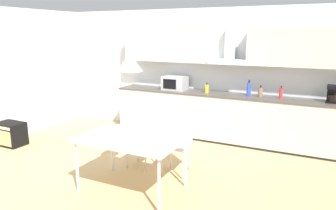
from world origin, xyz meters
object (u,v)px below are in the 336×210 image
Objects in this scene: dining_table at (132,141)px; chair_far_left at (144,133)px; guitar_amp at (11,134)px; pendant_lamp at (130,62)px; microwave at (175,83)px; bottle_brown at (260,92)px; chair_far_right at (178,138)px; coffee_maker at (332,94)px; bottle_blue at (249,89)px; bottle_red at (281,93)px; bottle_yellow at (207,88)px.

chair_far_left is (-0.30, 0.83, -0.17)m from dining_table.
pendant_lamp is (3.06, -0.52, 1.52)m from guitar_amp.
microwave is 1.74m from bottle_brown.
bottle_brown is 0.24× the size of chair_far_right.
microwave is 2.93m from coffee_maker.
bottle_brown is 2.88m from dining_table.
chair_far_left is at bearing -129.26° from bottle_brown.
microwave is 0.36× the size of dining_table.
chair_far_left is (-1.24, -1.79, -0.53)m from bottle_blue.
bottle_red is (-0.83, 0.01, -0.05)m from coffee_maker.
dining_table is at bearing 135.00° from pendant_lamp.
bottle_red is (2.10, 0.04, -0.04)m from microwave.
bottle_blue is at bearing 27.79° from guitar_amp.
bottle_yellow reaches higher than guitar_amp.
chair_far_left is (-1.46, -1.78, -0.50)m from bottle_brown.
bottle_brown reaches higher than chair_far_left.
bottle_blue is (-0.22, 0.01, 0.04)m from bottle_brown.
microwave is at bearing 116.77° from chair_far_right.
chair_far_left is at bearing -135.27° from bottle_red.
microwave is at bearing -179.48° from coffee_maker.
bottle_yellow is at bearing 95.85° from chair_far_right.
bottle_blue is (0.81, 0.06, 0.04)m from bottle_yellow.
bottle_red reaches higher than chair_far_left.
chair_far_left is at bearing 110.07° from pendant_lamp.
microwave reaches higher than bottle_yellow.
chair_far_right is 3.39m from guitar_amp.
microwave reaches higher than dining_table.
chair_far_left is at bearing 6.53° from guitar_amp.
chair_far_right is 2.72× the size of pendant_lamp.
guitar_amp is (-4.21, -2.10, -0.81)m from bottle_brown.
bottle_yellow reaches higher than dining_table.
coffee_maker is 0.34× the size of chair_far_left.
bottle_yellow is at bearing 76.17° from chair_far_left.
microwave is 2.10m from bottle_red.
bottle_yellow is 1.85m from chair_far_left.
dining_table is at bearing -131.75° from coffee_maker.
bottle_red is 0.77× the size of bottle_blue.
chair_far_right is (-2.04, -1.79, -0.56)m from coffee_maker.
coffee_maker is 1.01× the size of bottle_blue.
bottle_blue reaches higher than dining_table.
microwave reaches higher than bottle_red.
bottle_red is 1.08× the size of bottle_brown.
bottle_yellow is at bearing -175.90° from bottle_blue.
bottle_blue is at bearing 1.00° from microwave.
guitar_amp is (-3.18, -2.05, -0.80)m from bottle_yellow.
coffee_maker is 1.32× the size of bottle_red.
bottle_blue is at bearing 4.10° from bottle_yellow.
bottle_blue is at bearing 70.46° from chair_far_right.
guitar_amp is at bearing -139.92° from microwave.
bottle_brown is 0.71× the size of bottle_blue.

